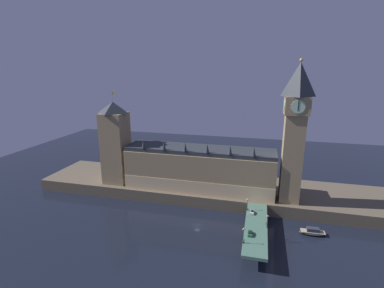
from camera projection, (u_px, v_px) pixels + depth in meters
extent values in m
plane|color=black|center=(197.00, 226.00, 141.68)|extent=(400.00, 400.00, 0.00)
cube|color=brown|center=(211.00, 189.00, 177.36)|extent=(220.00, 42.00, 6.89)
cube|color=#9E845B|center=(199.00, 170.00, 167.32)|extent=(88.37, 20.83, 23.15)
cube|color=beige|center=(195.00, 188.00, 159.35)|extent=(88.37, 0.20, 8.34)
cube|color=#2D3338|center=(199.00, 150.00, 164.04)|extent=(88.37, 19.16, 2.40)
cone|color=#2D3338|center=(144.00, 144.00, 162.22)|extent=(2.40, 2.40, 5.09)
cone|color=#2D3338|center=(164.00, 145.00, 159.25)|extent=(2.40, 2.40, 5.09)
cone|color=#2D3338|center=(185.00, 147.00, 156.27)|extent=(2.40, 2.40, 5.09)
cone|color=#2D3338|center=(207.00, 148.00, 153.30)|extent=(2.40, 2.40, 5.09)
cone|color=#2D3338|center=(230.00, 150.00, 150.32)|extent=(2.40, 2.40, 5.09)
cone|color=#2D3338|center=(254.00, 151.00, 147.35)|extent=(2.40, 2.40, 5.09)
cube|color=#9E845B|center=(292.00, 159.00, 148.00)|extent=(10.27, 10.27, 48.03)
cube|color=#9E845B|center=(297.00, 105.00, 140.67)|extent=(12.12, 12.12, 9.15)
cylinder|color=#B7E5B7|center=(298.00, 107.00, 134.88)|extent=(6.56, 0.25, 6.56)
cylinder|color=#B7E5B7|center=(296.00, 104.00, 146.47)|extent=(6.56, 0.25, 6.56)
cylinder|color=#B7E5B7|center=(310.00, 106.00, 139.21)|extent=(0.25, 6.56, 6.56)
cylinder|color=#B7E5B7|center=(284.00, 105.00, 142.13)|extent=(0.25, 6.56, 6.56)
cube|color=black|center=(298.00, 106.00, 134.58)|extent=(0.36, 0.10, 4.92)
pyramid|color=#2D3338|center=(299.00, 79.00, 137.36)|extent=(12.12, 12.12, 16.69)
sphere|color=gold|center=(301.00, 60.00, 135.01)|extent=(1.60, 1.60, 1.60)
cube|color=#9E845B|center=(116.00, 148.00, 175.15)|extent=(14.50, 14.50, 44.60)
pyramid|color=#2D3338|center=(113.00, 107.00, 168.56)|extent=(14.79, 14.79, 6.82)
cylinder|color=#99999E|center=(112.00, 97.00, 166.92)|extent=(0.24, 0.24, 6.00)
cube|color=gold|center=(114.00, 93.00, 166.12)|extent=(2.00, 0.08, 1.20)
cube|color=#4C7560|center=(256.00, 227.00, 128.52)|extent=(10.22, 46.00, 1.40)
cube|color=brown|center=(255.00, 244.00, 122.23)|extent=(8.69, 3.20, 5.61)
cube|color=brown|center=(256.00, 225.00, 136.61)|extent=(8.69, 3.20, 5.61)
cube|color=white|center=(252.00, 212.00, 139.58)|extent=(1.78, 3.98, 0.92)
cube|color=black|center=(252.00, 211.00, 139.40)|extent=(1.46, 1.79, 0.45)
cylinder|color=black|center=(250.00, 211.00, 141.02)|extent=(0.22, 0.64, 0.64)
cylinder|color=black|center=(254.00, 212.00, 140.62)|extent=(0.22, 0.64, 0.64)
cylinder|color=black|center=(250.00, 214.00, 138.70)|extent=(0.22, 0.64, 0.64)
cylinder|color=black|center=(254.00, 214.00, 138.31)|extent=(0.22, 0.64, 0.64)
cube|color=#235633|center=(250.00, 234.00, 121.35)|extent=(1.98, 4.26, 0.86)
cube|color=black|center=(250.00, 232.00, 121.18)|extent=(1.62, 1.92, 0.45)
cylinder|color=black|center=(248.00, 232.00, 122.88)|extent=(0.22, 0.64, 0.64)
cylinder|color=black|center=(253.00, 233.00, 122.44)|extent=(0.22, 0.64, 0.64)
cylinder|color=black|center=(248.00, 236.00, 120.40)|extent=(0.22, 0.64, 0.64)
cylinder|color=black|center=(252.00, 236.00, 119.96)|extent=(0.22, 0.64, 0.64)
cylinder|color=black|center=(244.00, 242.00, 115.75)|extent=(0.28, 0.28, 0.87)
cylinder|color=#47384C|center=(244.00, 240.00, 115.55)|extent=(0.38, 0.38, 0.73)
sphere|color=tan|center=(244.00, 239.00, 115.43)|extent=(0.24, 0.24, 0.24)
cylinder|color=black|center=(266.00, 224.00, 129.22)|extent=(0.28, 0.28, 0.85)
cylinder|color=maroon|center=(266.00, 223.00, 129.02)|extent=(0.38, 0.38, 0.71)
sphere|color=tan|center=(266.00, 222.00, 128.89)|extent=(0.23, 0.23, 0.23)
cylinder|color=black|center=(248.00, 210.00, 142.30)|extent=(0.28, 0.28, 0.77)
cylinder|color=#47384C|center=(248.00, 209.00, 142.12)|extent=(0.38, 0.38, 0.64)
sphere|color=tan|center=(248.00, 208.00, 142.02)|extent=(0.21, 0.21, 0.21)
cylinder|color=#2D3333|center=(243.00, 243.00, 115.63)|extent=(0.56, 0.56, 0.50)
cylinder|color=#2D3333|center=(243.00, 236.00, 114.85)|extent=(0.18, 0.18, 5.62)
sphere|color=#F9E5A3|center=(244.00, 229.00, 113.99)|extent=(0.60, 0.60, 0.60)
sphere|color=#F9E5A3|center=(243.00, 229.00, 114.18)|extent=(0.44, 0.44, 0.44)
sphere|color=#F9E5A3|center=(245.00, 230.00, 113.97)|extent=(0.44, 0.44, 0.44)
cylinder|color=#2D3333|center=(267.00, 227.00, 127.12)|extent=(0.56, 0.56, 0.50)
cylinder|color=#2D3333|center=(267.00, 222.00, 126.44)|extent=(0.18, 0.18, 4.86)
sphere|color=#F9E5A3|center=(268.00, 216.00, 125.67)|extent=(0.60, 0.60, 0.60)
sphere|color=#F9E5A3|center=(267.00, 216.00, 125.87)|extent=(0.44, 0.44, 0.44)
sphere|color=#F9E5A3|center=(269.00, 217.00, 125.66)|extent=(0.44, 0.44, 0.44)
cylinder|color=#2D3333|center=(247.00, 209.00, 143.23)|extent=(0.56, 0.56, 0.50)
cylinder|color=#2D3333|center=(247.00, 205.00, 142.53)|extent=(0.18, 0.18, 4.93)
sphere|color=#F9E5A3|center=(248.00, 199.00, 141.76)|extent=(0.60, 0.60, 0.60)
sphere|color=#F9E5A3|center=(247.00, 200.00, 141.96)|extent=(0.44, 0.44, 0.44)
sphere|color=#F9E5A3|center=(249.00, 200.00, 141.74)|extent=(0.44, 0.44, 0.44)
ellipsoid|color=#28282D|center=(313.00, 233.00, 133.78)|extent=(12.70, 4.82, 1.73)
cube|color=tan|center=(313.00, 231.00, 133.57)|extent=(11.16, 3.88, 0.24)
cube|color=#2D333D|center=(313.00, 230.00, 133.32)|extent=(5.73, 2.93, 1.73)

